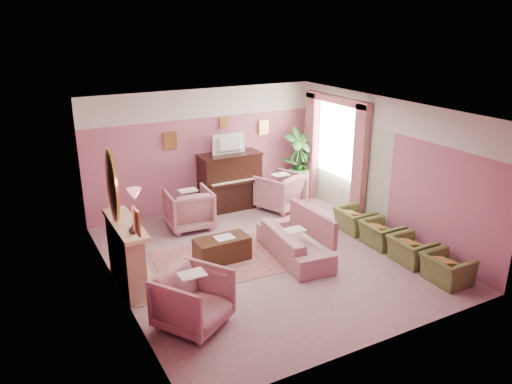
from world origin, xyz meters
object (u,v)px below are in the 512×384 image
floral_armchair_front (193,297)px  olive_chair_b (412,246)px  coffee_table (222,249)px  sofa (294,238)px  olive_chair_c (381,230)px  floral_armchair_left (189,207)px  olive_chair_d (355,216)px  piano (230,182)px  television (230,143)px  floral_armchair_right (280,190)px  side_table (299,183)px  olive_chair_a (447,265)px

floral_armchair_front → olive_chair_b: bearing=-0.3°
coffee_table → sofa: sofa is taller
sofa → olive_chair_c: 1.81m
floral_armchair_left → sofa: bearing=-61.1°
olive_chair_d → coffee_table: bearing=178.4°
piano → olive_chair_b: piano is taller
sofa → floral_armchair_front: size_ratio=2.02×
television → coffee_table: television is taller
floral_armchair_right → coffee_table: bearing=-142.5°
sofa → olive_chair_c: size_ratio=2.55×
side_table → olive_chair_a: bearing=-91.7°
floral_armchair_front → olive_chair_b: (4.26, -0.03, -0.15)m
olive_chair_a → side_table: size_ratio=1.08×
olive_chair_d → olive_chair_a: bearing=-90.0°
olive_chair_d → olive_chair_c: bearing=-90.0°
floral_armchair_front → olive_chair_a: (4.26, -0.85, -0.15)m
coffee_table → olive_chair_d: olive_chair_d is taller
coffee_table → side_table: 3.92m
television → sofa: television is taller
sofa → television: bearing=89.1°
television → floral_armchair_front: 4.89m
sofa → olive_chair_a: size_ratio=2.55×
floral_armchair_front → floral_armchair_left: bearing=69.9°
floral_armchair_right → side_table: size_ratio=1.36×
floral_armchair_front → olive_chair_d: 4.56m
sofa → floral_armchair_right: bearing=65.1°
sofa → side_table: 3.39m
sofa → floral_armchair_left: 2.56m
piano → olive_chair_d: piano is taller
floral_armchair_front → sofa: bearing=25.7°
olive_chair_a → olive_chair_b: 0.82m
olive_chair_a → olive_chair_c: bearing=90.0°
floral_armchair_left → floral_armchair_right: size_ratio=1.00×
piano → olive_chair_b: bearing=-67.2°
floral_armchair_right → television: bearing=151.3°
olive_chair_a → side_table: 4.84m
coffee_table → television: bearing=60.8°
piano → floral_armchair_front: 4.80m
olive_chair_c → television: bearing=118.1°
sofa → floral_armchair_left: (-1.24, 2.24, 0.09)m
coffee_table → olive_chair_d: 3.03m
sofa → olive_chair_b: bearing=-34.7°
television → floral_armchair_right: (1.01, -0.55, -1.12)m
floral_armchair_right → olive_chair_c: (0.71, -2.67, -0.15)m
television → floral_armchair_left: 1.80m
piano → olive_chair_a: size_ratio=1.86×
floral_armchair_front → floral_armchair_right: bearing=44.4°
olive_chair_a → olive_chair_b: same height
floral_armchair_left → floral_armchair_front: bearing=-110.1°
coffee_table → floral_armchair_front: floral_armchair_front is taller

